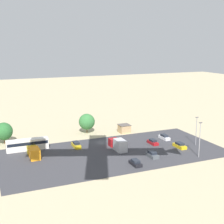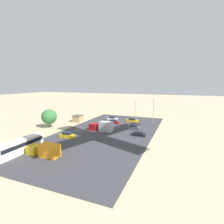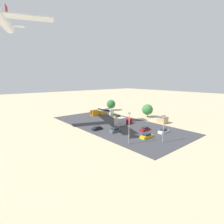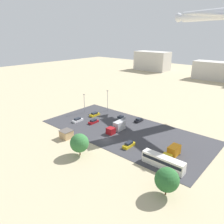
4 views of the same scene
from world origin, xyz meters
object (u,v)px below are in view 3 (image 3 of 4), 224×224
object	(u,v)px
parked_truck_1	(97,113)
parked_car_4	(97,128)
bus	(105,110)
parked_car_2	(115,130)
parked_car_0	(163,131)
shed_building	(163,120)
parked_car_5	(118,117)
parked_car_1	(145,129)
parked_truck_0	(123,121)
parked_car_3	(147,136)

from	to	relation	value
parked_truck_1	parked_car_4	bearing A→B (deg)	-35.16
bus	parked_car_2	bearing A→B (deg)	57.59
parked_car_0	parked_car_2	xyz separation A→B (m)	(11.91, 12.89, 0.08)
shed_building	parked_car_5	distance (m)	21.77
parked_car_1	parked_car_2	distance (m)	11.44
parked_car_2	parked_car_5	size ratio (longest dim) A/B	0.92
shed_building	parked_truck_1	size ratio (longest dim) A/B	0.49
parked_truck_0	shed_building	bearing A→B (deg)	59.42
parked_car_5	parked_car_4	bearing A→B (deg)	116.46
bus	parked_truck_1	world-z (taller)	bus
parked_car_2	parked_truck_1	world-z (taller)	parked_truck_1
parked_car_3	parked_car_0	bearing A→B (deg)	87.09
parked_car_2	parked_car_4	size ratio (longest dim) A/B	1.04
parked_car_3	parked_car_4	size ratio (longest dim) A/B	1.13
parked_car_4	parked_car_5	size ratio (longest dim) A/B	0.88
shed_building	bus	world-z (taller)	bus
shed_building	parked_car_5	size ratio (longest dim) A/B	0.81
shed_building	parked_car_3	world-z (taller)	shed_building
parked_car_4	parked_truck_1	size ratio (longest dim) A/B	0.53
parked_truck_0	bus	bearing A→B (deg)	158.07
shed_building	parked_car_4	world-z (taller)	shed_building
shed_building	parked_car_5	bearing A→B (deg)	24.33
parked_car_1	parked_car_5	world-z (taller)	parked_car_5
parked_car_1	parked_car_4	xyz separation A→B (m)	(12.64, 13.14, -0.01)
parked_car_1	parked_car_3	distance (m)	8.18
parked_car_0	parked_car_3	bearing A→B (deg)	87.09
parked_car_1	parked_truck_1	distance (m)	35.18
parked_car_0	shed_building	bearing A→B (deg)	-55.02
parked_car_1	parked_car_3	size ratio (longest dim) A/B	0.93
parked_car_1	parked_car_5	size ratio (longest dim) A/B	0.93
shed_building	parked_car_2	world-z (taller)	shed_building
parked_car_2	parked_truck_0	distance (m)	10.96
shed_building	parked_car_5	xyz separation A→B (m)	(19.83, 8.96, -0.63)
parked_car_3	parked_truck_0	size ratio (longest dim) A/B	0.56
parked_car_0	parked_car_5	bearing A→B (deg)	-6.26
parked_car_3	parked_car_5	world-z (taller)	parked_car_5
parked_car_1	parked_car_4	size ratio (longest dim) A/B	1.05
shed_building	parked_car_1	distance (m)	15.37
parked_car_4	parked_truck_0	xyz separation A→B (m)	(-0.94, -12.61, 0.88)
parked_car_1	parked_truck_0	bearing A→B (deg)	-177.42
parked_car_0	parked_truck_0	distance (m)	18.10
parked_car_3	parked_car_5	distance (m)	30.36
shed_building	bus	distance (m)	33.89
bus	parked_car_0	size ratio (longest dim) A/B	2.59
shed_building	parked_truck_0	world-z (taller)	parked_truck_0
parked_car_3	parked_truck_0	bearing A→B (deg)	162.36
parked_car_0	parked_car_1	xyz separation A→B (m)	(6.00, 3.09, -0.00)
shed_building	parked_car_2	distance (m)	25.20
shed_building	parked_truck_1	world-z (taller)	parked_truck_1
parked_car_2	parked_truck_0	world-z (taller)	parked_truck_0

